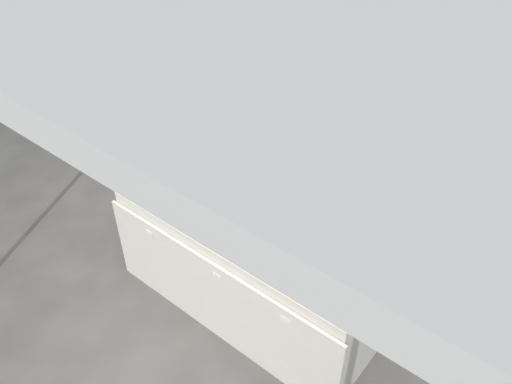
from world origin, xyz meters
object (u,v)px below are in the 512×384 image
Objects in this scene: display_table at (255,260)px; lampshade_0 at (272,175)px; cardboard_box_closed at (380,134)px; decanter_0 at (165,179)px; bottle_0 at (206,144)px; hourglass_0 at (195,193)px; globe_0 at (312,287)px.

display_table is 0.59m from lampshade_0.
lampshade_0 is at bearing -108.89° from cardboard_box_closed.
cardboard_box_closed is 2.04× the size of decanter_0.
display_table is 0.88m from bottle_0.
decanter_0 reaches higher than cardboard_box_closed.
cardboard_box_closed is 1.47× the size of bottle_0.
bottle_0 is at bearing 158.78° from display_table.
hourglass_0 is 1.23× the size of globe_0.
display_table is 7.51× the size of decanter_0.
hourglass_0 is 1.02m from globe_0.
bottle_0 is at bearing 156.80° from globe_0.
bottle_0 is at bearing 95.27° from decanter_0.
bottle_0 is 0.44m from decanter_0.
display_table is 9.32× the size of hourglass_0.
bottle_0 reaches higher than decanter_0.
bottle_0 is at bearing -124.23° from cardboard_box_closed.
bottle_0 is (-0.65, 0.25, 0.55)m from display_table.
cardboard_box_closed is 2.16m from lampshade_0.
lampshade_0 is (0.17, -2.03, 0.70)m from cardboard_box_closed.
hourglass_0 is (0.23, 0.04, -0.02)m from decanter_0.
hourglass_0 reaches higher than cardboard_box_closed.
decanter_0 is (-0.35, -2.50, 0.69)m from cardboard_box_closed.
decanter_0 is at bearing -121.59° from cardboard_box_closed.
hourglass_0 is 0.77× the size of lampshade_0.
decanter_0 is 0.70m from lampshade_0.
display_table is 0.63m from hourglass_0.
decanter_0 is 0.95× the size of lampshade_0.
hourglass_0 is at bearing -118.62° from lampshade_0.
hourglass_0 is (-0.38, -0.14, 0.47)m from display_table.
decanter_0 is 0.23m from hourglass_0.
globe_0 reaches higher than cardboard_box_closed.
lampshade_0 reaches higher than display_table.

